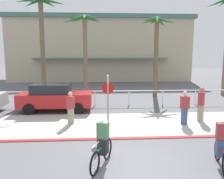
% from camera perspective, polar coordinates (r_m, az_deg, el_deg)
% --- Properties ---
extents(ground_plane, '(80.00, 80.00, 0.00)m').
position_cam_1_polar(ground_plane, '(17.14, -0.26, -2.90)').
color(ground_plane, '#5B5B60').
extents(sidewalk_strip, '(44.00, 4.00, 0.02)m').
position_cam_1_polar(sidewalk_strip, '(11.53, 1.42, -8.65)').
color(sidewalk_strip, beige).
rests_on(sidewalk_strip, ground).
extents(curb_paint, '(44.00, 0.24, 0.03)m').
position_cam_1_polar(curb_paint, '(9.65, 2.47, -12.16)').
color(curb_paint, maroon).
rests_on(curb_paint, ground).
extents(building_backdrop, '(24.18, 12.52, 8.47)m').
position_cam_1_polar(building_backdrop, '(34.33, -2.97, 10.04)').
color(building_backdrop, '#BCAD8E').
rests_on(building_backdrop, ground).
extents(rail_fence, '(21.14, 0.08, 1.04)m').
position_cam_1_polar(rail_fence, '(15.52, 0.05, -0.98)').
color(rail_fence, white).
rests_on(rail_fence, ground).
extents(stop_sign_bike_lane, '(0.52, 0.56, 2.56)m').
position_cam_1_polar(stop_sign_bike_lane, '(10.07, -1.04, -1.43)').
color(stop_sign_bike_lane, gray).
rests_on(stop_sign_bike_lane, ground).
extents(palm_tree_2, '(3.54, 3.00, 7.72)m').
position_cam_1_polar(palm_tree_2, '(18.58, -17.26, 15.43)').
color(palm_tree_2, brown).
rests_on(palm_tree_2, ground).
extents(palm_tree_3, '(3.30, 3.52, 6.64)m').
position_cam_1_polar(palm_tree_3, '(19.05, -6.87, 13.79)').
color(palm_tree_3, '#756047').
rests_on(palm_tree_3, ground).
extents(palm_tree_4, '(3.22, 2.83, 6.50)m').
position_cam_1_polar(palm_tree_4, '(19.22, 11.18, 12.78)').
color(palm_tree_4, brown).
rests_on(palm_tree_4, ground).
extents(car_red_1, '(4.40, 2.02, 1.69)m').
position_cam_1_polar(car_red_1, '(14.44, -14.18, -1.85)').
color(car_red_1, red).
rests_on(car_red_1, ground).
extents(cyclist_red_0, '(0.59, 1.76, 1.50)m').
position_cam_1_polar(cyclist_red_0, '(7.93, 25.81, -12.54)').
color(cyclist_red_0, black).
rests_on(cyclist_red_0, ground).
extents(cyclist_teal_1, '(0.74, 1.71, 1.50)m').
position_cam_1_polar(cyclist_teal_1, '(7.29, -2.40, -13.51)').
color(cyclist_teal_1, black).
rests_on(cyclist_teal_1, ground).
extents(pedestrian_0, '(0.45, 0.48, 1.80)m').
position_cam_1_polar(pedestrian_0, '(12.71, 21.45, -3.76)').
color(pedestrian_0, gray).
rests_on(pedestrian_0, ground).
extents(pedestrian_1, '(0.42, 0.47, 1.64)m').
position_cam_1_polar(pedestrian_1, '(11.58, -10.34, -4.90)').
color(pedestrian_1, gray).
rests_on(pedestrian_1, ground).
extents(pedestrian_2, '(0.41, 0.33, 1.68)m').
position_cam_1_polar(pedestrian_2, '(11.87, 17.77, -4.73)').
color(pedestrian_2, '#384C7A').
rests_on(pedestrian_2, ground).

